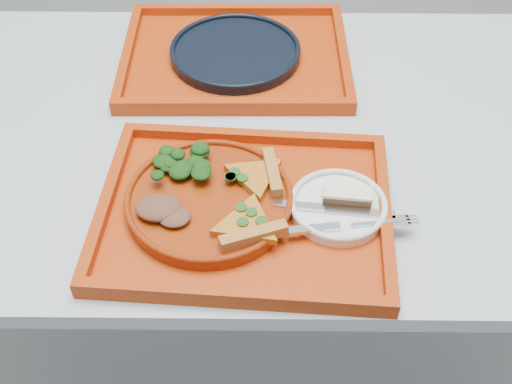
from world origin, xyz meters
TOP-DOWN VIEW (x-y plane):
  - ground at (0.00, 0.00)m, footprint 10.00×10.00m
  - table at (0.00, 0.00)m, footprint 1.60×0.80m
  - tray_main at (-0.03, -0.21)m, footprint 0.47×0.38m
  - tray_far at (-0.06, 0.21)m, footprint 0.45×0.35m
  - dinner_plate at (-0.09, -0.20)m, footprint 0.26×0.26m
  - side_plate at (0.11, -0.21)m, footprint 0.15×0.15m
  - navy_plate at (-0.06, 0.21)m, footprint 0.26×0.26m
  - pizza_slice_a at (-0.02, -0.26)m, footprint 0.13×0.14m
  - pizza_slice_b at (-0.01, -0.16)m, footprint 0.12×0.11m
  - salad_heap at (-0.13, -0.15)m, footprint 0.09×0.08m
  - meat_portion at (-0.16, -0.23)m, footprint 0.07×0.06m
  - dessert_bar at (0.13, -0.20)m, footprint 0.08×0.04m
  - knife at (0.11, -0.22)m, footprint 0.19×0.04m
  - fork at (0.13, -0.25)m, footprint 0.19×0.05m

SIDE VIEW (x-z plane):
  - ground at x=0.00m, z-range 0.00..0.00m
  - table at x=0.00m, z-range 0.30..1.05m
  - tray_main at x=-0.03m, z-range 0.75..0.76m
  - tray_far at x=-0.06m, z-range 0.75..0.76m
  - side_plate at x=0.11m, z-range 0.76..0.78m
  - navy_plate at x=-0.06m, z-range 0.76..0.78m
  - dinner_plate at x=-0.09m, z-range 0.76..0.78m
  - knife at x=0.11m, z-range 0.78..0.78m
  - fork at x=0.13m, z-range 0.78..0.78m
  - dessert_bar at x=0.13m, z-range 0.78..0.80m
  - pizza_slice_a at x=-0.02m, z-range 0.78..0.80m
  - pizza_slice_b at x=-0.01m, z-range 0.78..0.80m
  - meat_portion at x=-0.16m, z-range 0.78..0.80m
  - salad_heap at x=-0.13m, z-range 0.78..0.82m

